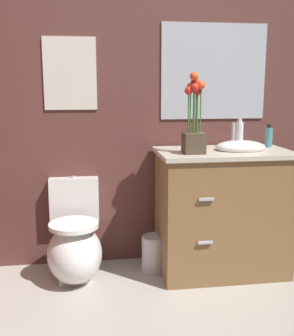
% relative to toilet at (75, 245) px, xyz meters
% --- Properties ---
extents(wall_back, '(4.23, 0.05, 2.50)m').
position_rel_toilet_xyz_m(wall_back, '(0.94, 0.30, 1.01)').
color(wall_back, brown).
rests_on(wall_back, ground_plane).
extents(toilet, '(0.38, 0.59, 0.69)m').
position_rel_toilet_xyz_m(toilet, '(0.00, 0.00, 0.00)').
color(toilet, white).
rests_on(toilet, ground_plane).
extents(vanity_cabinet, '(0.94, 0.56, 1.08)m').
position_rel_toilet_xyz_m(vanity_cabinet, '(1.06, -0.03, 0.22)').
color(vanity_cabinet, brown).
rests_on(vanity_cabinet, ground_plane).
extents(flower_vase, '(0.14, 0.14, 0.54)m').
position_rel_toilet_xyz_m(flower_vase, '(0.81, -0.12, 0.86)').
color(flower_vase, '#4C3D2D').
rests_on(flower_vase, vanity_cabinet).
extents(soap_bottle, '(0.06, 0.06, 0.17)m').
position_rel_toilet_xyz_m(soap_bottle, '(1.44, 0.09, 0.73)').
color(soap_bottle, teal).
rests_on(soap_bottle, vanity_cabinet).
extents(lotion_bottle, '(0.06, 0.06, 0.22)m').
position_rel_toilet_xyz_m(lotion_bottle, '(1.17, -0.01, 0.76)').
color(lotion_bottle, white).
rests_on(lotion_bottle, vanity_cabinet).
extents(trash_bin, '(0.18, 0.18, 0.27)m').
position_rel_toilet_xyz_m(trash_bin, '(0.57, 0.03, -0.11)').
color(trash_bin, '#B7B7BC').
rests_on(trash_bin, ground_plane).
extents(wall_poster, '(0.37, 0.01, 0.51)m').
position_rel_toilet_xyz_m(wall_poster, '(-0.00, 0.27, 1.19)').
color(wall_poster, silver).
extents(wall_mirror, '(0.80, 0.01, 0.70)m').
position_rel_toilet_xyz_m(wall_mirror, '(1.06, 0.27, 1.21)').
color(wall_mirror, '#B2BCC6').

